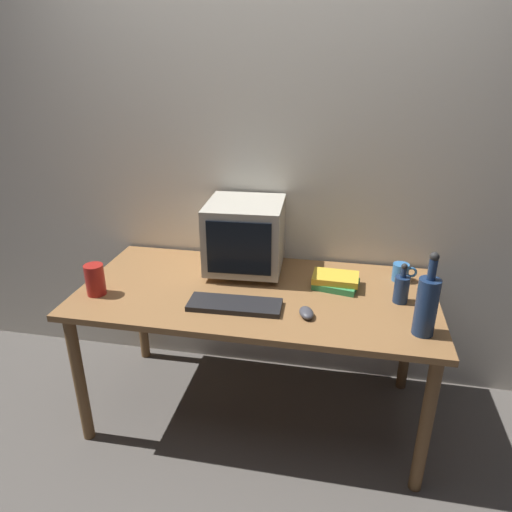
% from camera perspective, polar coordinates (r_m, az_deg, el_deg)
% --- Properties ---
extents(ground_plane, '(6.00, 6.00, 0.00)m').
position_cam_1_polar(ground_plane, '(2.68, 0.00, -18.23)').
color(ground_plane, '#56514C').
extents(back_wall, '(4.00, 0.08, 2.50)m').
position_cam_1_polar(back_wall, '(2.52, 2.10, 11.28)').
color(back_wall, silver).
rests_on(back_wall, ground).
extents(desk, '(1.70, 0.83, 0.73)m').
position_cam_1_polar(desk, '(2.30, 0.00, -5.93)').
color(desk, olive).
rests_on(desk, ground).
extents(crt_monitor, '(0.40, 0.41, 0.37)m').
position_cam_1_polar(crt_monitor, '(2.39, -1.33, 2.48)').
color(crt_monitor, '#B2AD9E').
rests_on(crt_monitor, desk).
extents(keyboard, '(0.43, 0.17, 0.02)m').
position_cam_1_polar(keyboard, '(2.11, -2.61, -5.98)').
color(keyboard, black).
rests_on(keyboard, desk).
extents(computer_mouse, '(0.09, 0.11, 0.04)m').
position_cam_1_polar(computer_mouse, '(2.05, 6.18, -6.91)').
color(computer_mouse, '#3F3F47').
rests_on(computer_mouse, desk).
extents(bottle_tall, '(0.09, 0.09, 0.36)m').
position_cam_1_polar(bottle_tall, '(1.98, 20.14, -5.55)').
color(bottle_tall, navy).
rests_on(bottle_tall, desk).
extents(bottle_short, '(0.07, 0.07, 0.19)m').
position_cam_1_polar(bottle_short, '(2.23, 17.37, -3.75)').
color(bottle_short, navy).
rests_on(bottle_short, desk).
extents(book_stack, '(0.23, 0.19, 0.06)m').
position_cam_1_polar(book_stack, '(2.31, 9.72, -3.02)').
color(book_stack, '#33894C').
rests_on(book_stack, desk).
extents(mug, '(0.12, 0.08, 0.09)m').
position_cam_1_polar(mug, '(2.44, 17.32, -1.91)').
color(mug, '#3370B2').
rests_on(mug, desk).
extents(metal_canister, '(0.09, 0.09, 0.15)m').
position_cam_1_polar(metal_canister, '(2.32, -19.08, -2.75)').
color(metal_canister, '#A51E19').
rests_on(metal_canister, desk).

